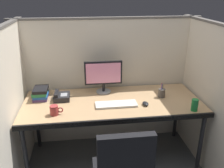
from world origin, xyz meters
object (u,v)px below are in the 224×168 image
object	(u,v)px
desk	(113,106)
keyboard_main	(116,104)
computer_mouse	(145,104)
monitor_center	(103,75)
desk_phone	(61,96)
soda_can	(195,105)
book_stack	(41,93)
coffee_mug	(54,110)
pen_cup	(162,93)

from	to	relation	value
desk	keyboard_main	distance (m)	0.11
keyboard_main	computer_mouse	xyz separation A→B (m)	(0.30, -0.03, 0.01)
computer_mouse	monitor_center	bearing A→B (deg)	135.38
computer_mouse	desk_phone	xyz separation A→B (m)	(-0.88, 0.26, 0.02)
computer_mouse	soda_can	distance (m)	0.49
book_stack	coffee_mug	world-z (taller)	book_stack
keyboard_main	desk	bearing A→B (deg)	104.91
keyboard_main	monitor_center	bearing A→B (deg)	105.07
desk	soda_can	size ratio (longest dim) A/B	15.57
monitor_center	coffee_mug	xyz separation A→B (m)	(-0.52, -0.48, -0.17)
desk	monitor_center	world-z (taller)	monitor_center
desk_phone	coffee_mug	bearing A→B (deg)	-96.94
keyboard_main	book_stack	bearing A→B (deg)	160.85
coffee_mug	book_stack	bearing A→B (deg)	114.94
computer_mouse	soda_can	bearing A→B (deg)	-21.56
desk	monitor_center	size ratio (longest dim) A/B	4.42
monitor_center	keyboard_main	world-z (taller)	monitor_center
keyboard_main	pen_cup	size ratio (longest dim) A/B	2.57
computer_mouse	soda_can	world-z (taller)	soda_can
desk	computer_mouse	world-z (taller)	computer_mouse
book_stack	soda_can	world-z (taller)	book_stack
desk_phone	computer_mouse	bearing A→B (deg)	-16.41
computer_mouse	desk_phone	distance (m)	0.91
monitor_center	keyboard_main	size ratio (longest dim) A/B	1.00
monitor_center	coffee_mug	bearing A→B (deg)	-137.39
pen_cup	desk_phone	bearing A→B (deg)	175.69
computer_mouse	soda_can	xyz separation A→B (m)	(0.45, -0.18, 0.04)
desk	computer_mouse	xyz separation A→B (m)	(0.33, -0.13, 0.07)
computer_mouse	coffee_mug	xyz separation A→B (m)	(-0.92, -0.08, 0.03)
desk_phone	soda_can	size ratio (longest dim) A/B	1.56
monitor_center	desk_phone	world-z (taller)	monitor_center
computer_mouse	pen_cup	world-z (taller)	pen_cup
desk	coffee_mug	world-z (taller)	coffee_mug
book_stack	coffee_mug	xyz separation A→B (m)	(0.18, -0.40, -0.01)
monitor_center	pen_cup	xyz separation A→B (m)	(0.63, -0.22, -0.17)
desk_phone	pen_cup	bearing A→B (deg)	-4.31
monitor_center	desk_phone	size ratio (longest dim) A/B	2.26
pen_cup	coffee_mug	world-z (taller)	pen_cup
desk	coffee_mug	bearing A→B (deg)	-160.59
pen_cup	coffee_mug	distance (m)	1.18
book_stack	pen_cup	size ratio (longest dim) A/B	1.30
book_stack	soda_can	xyz separation A→B (m)	(1.55, -0.49, -0.00)
desk_phone	soda_can	bearing A→B (deg)	-18.19
desk_phone	pen_cup	size ratio (longest dim) A/B	1.14
computer_mouse	coffee_mug	bearing A→B (deg)	-174.83
keyboard_main	book_stack	distance (m)	0.85
keyboard_main	desk_phone	xyz separation A→B (m)	(-0.57, 0.22, 0.02)
monitor_center	soda_can	distance (m)	1.04
keyboard_main	pen_cup	world-z (taller)	pen_cup
computer_mouse	pen_cup	xyz separation A→B (m)	(0.23, 0.17, 0.03)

